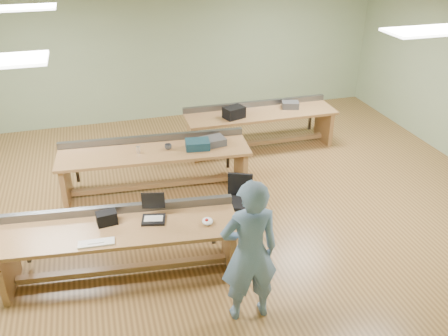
{
  "coord_description": "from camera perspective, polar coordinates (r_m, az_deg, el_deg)",
  "views": [
    {
      "loc": [
        -1.5,
        -6.35,
        4.2
      ],
      "look_at": [
        0.14,
        -0.6,
        0.98
      ],
      "focal_mm": 38.0,
      "sensor_mm": 36.0,
      "label": 1
    }
  ],
  "objects": [
    {
      "name": "workbench_mid",
      "position": [
        8.03,
        -8.31,
        1.01
      ],
      "size": [
        3.2,
        1.08,
        0.86
      ],
      "rotation": [
        0.0,
        0.0,
        -0.08
      ],
      "color": "#9C6641",
      "rests_on": "floor"
    },
    {
      "name": "fluor_panels",
      "position": [
        6.64,
        -2.68,
        17.56
      ],
      "size": [
        6.2,
        3.5,
        0.03
      ],
      "color": "white",
      "rests_on": "ceiling"
    },
    {
      "name": "mug",
      "position": [
        7.91,
        -6.74,
        2.55
      ],
      "size": [
        0.15,
        0.15,
        0.09
      ],
      "primitive_type": "imported",
      "rotation": [
        0.0,
        0.0,
        0.4
      ],
      "color": "#38383A",
      "rests_on": "workbench_mid"
    },
    {
      "name": "person",
      "position": [
        5.31,
        3.08,
        -10.09
      ],
      "size": [
        0.68,
        0.46,
        1.82
      ],
      "primitive_type": "imported",
      "rotation": [
        0.0,
        0.0,
        3.11
      ],
      "color": "#6782A9",
      "rests_on": "floor"
    },
    {
      "name": "drinks_can",
      "position": [
        7.85,
        -10.28,
        2.17
      ],
      "size": [
        0.08,
        0.08,
        0.12
      ],
      "primitive_type": "cylinder",
      "rotation": [
        0.0,
        0.0,
        -0.22
      ],
      "color": "silver",
      "rests_on": "workbench_mid"
    },
    {
      "name": "workbench_back",
      "position": [
        9.51,
        4.36,
        5.68
      ],
      "size": [
        3.0,
        0.83,
        0.86
      ],
      "rotation": [
        0.0,
        0.0,
        -0.01
      ],
      "color": "#9C6641",
      "rests_on": "floor"
    },
    {
      "name": "task_chair",
      "position": [
        7.13,
        1.79,
        -4.89
      ],
      "size": [
        0.58,
        0.58,
        0.82
      ],
      "rotation": [
        0.0,
        0.0,
        -0.42
      ],
      "color": "black",
      "rests_on": "floor"
    },
    {
      "name": "workbench_front",
      "position": [
        6.23,
        -12.38,
        -8.32
      ],
      "size": [
        3.06,
        1.12,
        0.86
      ],
      "rotation": [
        0.0,
        0.0,
        -0.11
      ],
      "color": "#9C6641",
      "rests_on": "floor"
    },
    {
      "name": "laptop_base",
      "position": [
        6.13,
        -8.47,
        -6.18
      ],
      "size": [
        0.34,
        0.3,
        0.03
      ],
      "primitive_type": "cube",
      "rotation": [
        0.0,
        0.0,
        -0.23
      ],
      "color": "black",
      "rests_on": "workbench_front"
    },
    {
      "name": "parts_bin_grey",
      "position": [
        7.99,
        -1.6,
        3.18
      ],
      "size": [
        0.51,
        0.37,
        0.13
      ],
      "primitive_type": "cube",
      "rotation": [
        0.0,
        0.0,
        0.16
      ],
      "color": "#38383A",
      "rests_on": "workbench_mid"
    },
    {
      "name": "ceiling",
      "position": [
        6.64,
        -2.69,
        17.82
      ],
      "size": [
        10.0,
        10.0,
        0.0
      ],
      "primitive_type": "plane",
      "color": "silver",
      "rests_on": "wall_back"
    },
    {
      "name": "trackball_mouse",
      "position": [
        6.01,
        -2.0,
        -6.41
      ],
      "size": [
        0.16,
        0.18,
        0.07
      ],
      "primitive_type": "ellipsoid",
      "rotation": [
        0.0,
        0.0,
        0.17
      ],
      "color": "white",
      "rests_on": "workbench_front"
    },
    {
      "name": "wall_front",
      "position": [
        3.89,
        12.42,
        -16.64
      ],
      "size": [
        10.0,
        0.04,
        3.0
      ],
      "primitive_type": "cube",
      "color": "gray",
      "rests_on": "floor"
    },
    {
      "name": "storage_box_back",
      "position": [
        9.1,
        1.21,
        6.7
      ],
      "size": [
        0.44,
        0.38,
        0.22
      ],
      "primitive_type": "cube",
      "rotation": [
        0.0,
        0.0,
        0.33
      ],
      "color": "black",
      "rests_on": "workbench_back"
    },
    {
      "name": "wall_back",
      "position": [
        10.8,
        -7.62,
        13.56
      ],
      "size": [
        10.0,
        0.04,
        3.0
      ],
      "primitive_type": "cube",
      "color": "gray",
      "rests_on": "floor"
    },
    {
      "name": "keyboard",
      "position": [
        5.88,
        -15.11,
        -8.71
      ],
      "size": [
        0.43,
        0.17,
        0.02
      ],
      "primitive_type": "cube",
      "rotation": [
        0.0,
        0.0,
        -0.06
      ],
      "color": "beige",
      "rests_on": "workbench_front"
    },
    {
      "name": "tray_back",
      "position": [
        9.68,
        7.98,
        7.52
      ],
      "size": [
        0.39,
        0.33,
        0.13
      ],
      "primitive_type": "cube",
      "rotation": [
        0.0,
        0.0,
        -0.3
      ],
      "color": "#38383A",
      "rests_on": "workbench_back"
    },
    {
      "name": "parts_bin_teal",
      "position": [
        7.89,
        -3.21,
        2.85
      ],
      "size": [
        0.43,
        0.35,
        0.14
      ],
      "primitive_type": "cube",
      "rotation": [
        0.0,
        0.0,
        -0.13
      ],
      "color": "#122E3A",
      "rests_on": "workbench_mid"
    },
    {
      "name": "floor",
      "position": [
        7.76,
        -2.19,
        -4.51
      ],
      "size": [
        10.0,
        10.0,
        0.0
      ],
      "primitive_type": "plane",
      "color": "olive",
      "rests_on": "ground"
    },
    {
      "name": "laptop_screen",
      "position": [
        6.11,
        -8.52,
        -3.9
      ],
      "size": [
        0.29,
        0.08,
        0.23
      ],
      "primitive_type": "cube",
      "rotation": [
        0.0,
        0.0,
        -0.23
      ],
      "color": "black",
      "rests_on": "laptop_base"
    },
    {
      "name": "camera_bag",
      "position": [
        6.15,
        -13.93,
        -5.87
      ],
      "size": [
        0.27,
        0.19,
        0.17
      ],
      "primitive_type": "cube",
      "rotation": [
        0.0,
        0.0,
        0.12
      ],
      "color": "black",
      "rests_on": "workbench_front"
    }
  ]
}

